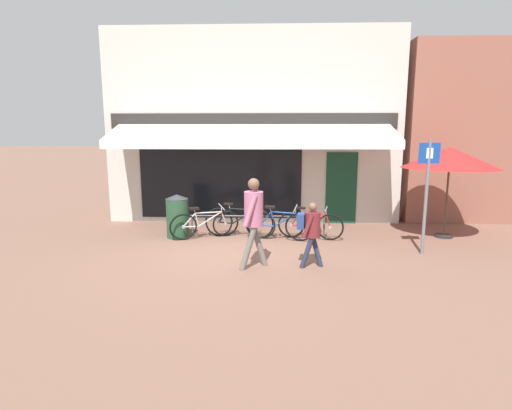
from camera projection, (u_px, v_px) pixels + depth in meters
The scene contains 13 objects.
ground_plane at pixel (234, 248), 9.27m from camera, with size 160.00×160.00×0.00m, color brown.
shop_front at pixel (255, 128), 12.96m from camera, with size 8.67×4.46×5.62m.
neighbour_building at pixel (468, 134), 13.24m from camera, with size 5.10×4.00×5.27m.
bike_rack_rail at pixel (258, 219), 10.20m from camera, with size 3.48×0.04×0.57m.
bicycle_silver at pixel (205, 224), 10.07m from camera, with size 1.70×0.81×0.85m.
bicycle_black at pixel (239, 222), 10.22m from camera, with size 1.81×0.52×0.89m.
bicycle_blue at pixel (280, 225), 9.89m from camera, with size 1.72×0.68×0.90m.
bicycle_red at pixel (310, 225), 10.02m from camera, with size 1.63×0.59×0.82m.
pedestrian_adult at pixel (254, 213), 7.75m from camera, with size 0.58×0.68×1.80m.
pedestrian_child at pixel (311, 227), 7.82m from camera, with size 0.56×0.43×1.32m.
litter_bin at pixel (177, 216), 10.17m from camera, with size 0.57×0.57×1.11m.
parking_sign at pixel (427, 186), 8.55m from camera, with size 0.44×0.07×2.49m.
cafe_parasol at pixel (450, 158), 9.92m from camera, with size 2.33×2.33×2.30m.
Camera 1 is at (0.83, -8.93, 2.61)m, focal length 28.00 mm.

